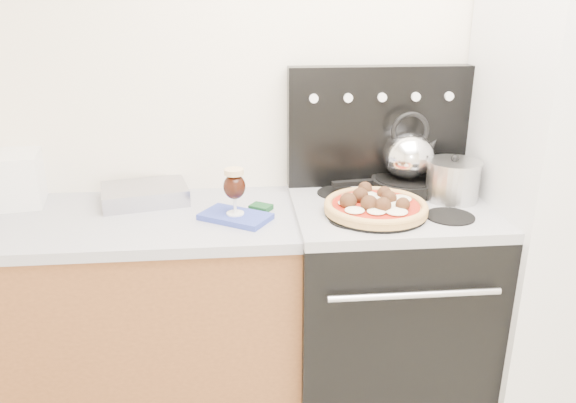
{
  "coord_description": "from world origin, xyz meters",
  "views": [
    {
      "loc": [
        -0.52,
        -0.83,
        1.69
      ],
      "look_at": [
        -0.34,
        1.05,
        0.99
      ],
      "focal_mm": 35.0,
      "sensor_mm": 36.0,
      "label": 1
    }
  ],
  "objects": [
    {
      "name": "tea_kettle",
      "position": [
        0.19,
        1.34,
        1.09
      ],
      "size": [
        0.22,
        0.22,
        0.23
      ],
      "primitive_type": null,
      "rotation": [
        0.0,
        0.0,
        0.06
      ],
      "color": "silver",
      "rests_on": "skillet"
    },
    {
      "name": "pizza",
      "position": [
        -0.01,
        1.08,
        0.96
      ],
      "size": [
        0.47,
        0.47,
        0.05
      ],
      "primitive_type": null,
      "rotation": [
        0.0,
        0.0,
        -0.26
      ],
      "color": "tan",
      "rests_on": "pizza_pan"
    },
    {
      "name": "base_cabinet",
      "position": [
        -1.02,
        1.2,
        0.43
      ],
      "size": [
        1.45,
        0.6,
        0.86
      ],
      "primitive_type": "cube",
      "color": "brown",
      "rests_on": "ground"
    },
    {
      "name": "pizza_pan",
      "position": [
        -0.01,
        1.08,
        0.93
      ],
      "size": [
        0.41,
        0.41,
        0.01
      ],
      "primitive_type": "cylinder",
      "rotation": [
        0.0,
        0.0,
        -0.11
      ],
      "color": "black",
      "rests_on": "cooktop"
    },
    {
      "name": "stock_pot",
      "position": [
        0.33,
        1.21,
        0.99
      ],
      "size": [
        0.22,
        0.22,
        0.15
      ],
      "primitive_type": "cylinder",
      "rotation": [
        0.0,
        0.0,
        0.08
      ],
      "color": "#B7B7B7",
      "rests_on": "cooktop"
    },
    {
      "name": "skillet",
      "position": [
        0.19,
        1.34,
        0.95
      ],
      "size": [
        0.32,
        0.32,
        0.05
      ],
      "primitive_type": "cylinder",
      "rotation": [
        0.0,
        0.0,
        0.11
      ],
      "color": "black",
      "rests_on": "cooktop"
    },
    {
      "name": "countertop",
      "position": [
        -1.02,
        1.2,
        0.88
      ],
      "size": [
        1.48,
        0.63,
        0.04
      ],
      "primitive_type": "cube",
      "color": "#AAAAB6",
      "rests_on": "base_cabinet"
    },
    {
      "name": "foil_sheet",
      "position": [
        -0.89,
        1.36,
        0.93
      ],
      "size": [
        0.38,
        0.31,
        0.07
      ],
      "primitive_type": "cube",
      "rotation": [
        0.0,
        0.0,
        0.23
      ],
      "color": "silver",
      "rests_on": "countertop"
    },
    {
      "name": "oven_mitt",
      "position": [
        -0.53,
        1.13,
        0.91
      ],
      "size": [
        0.29,
        0.26,
        0.02
      ],
      "primitive_type": "cube",
      "rotation": [
        0.0,
        0.0,
        -0.57
      ],
      "color": "#3243AB",
      "rests_on": "countertop"
    },
    {
      "name": "backguard",
      "position": [
        0.08,
        1.45,
        1.17
      ],
      "size": [
        0.76,
        0.08,
        0.5
      ],
      "primitive_type": "cube",
      "color": "black",
      "rests_on": "cooktop"
    },
    {
      "name": "stove_body",
      "position": [
        0.08,
        1.18,
        0.44
      ],
      "size": [
        0.76,
        0.65,
        0.88
      ],
      "primitive_type": "cube",
      "color": "black",
      "rests_on": "ground"
    },
    {
      "name": "room_shell",
      "position": [
        0.0,
        0.29,
        1.25
      ],
      "size": [
        3.52,
        3.01,
        2.52
      ],
      "color": "#B9B4A6",
      "rests_on": "ground"
    },
    {
      "name": "fridge",
      "position": [
        0.78,
        1.15,
        0.95
      ],
      "size": [
        0.64,
        0.68,
        1.9
      ],
      "primitive_type": "cube",
      "color": "silver",
      "rests_on": "ground"
    },
    {
      "name": "beer_glass",
      "position": [
        -0.53,
        1.13,
        1.01
      ],
      "size": [
        0.09,
        0.09,
        0.18
      ],
      "primitive_type": null,
      "rotation": [
        0.0,
        0.0,
        0.11
      ],
      "color": "black",
      "rests_on": "oven_mitt"
    },
    {
      "name": "cooktop",
      "position": [
        0.08,
        1.18,
        0.9
      ],
      "size": [
        0.76,
        0.65,
        0.04
      ],
      "primitive_type": "cube",
      "color": "#ADADB2",
      "rests_on": "stove_body"
    }
  ]
}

